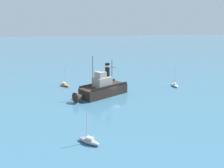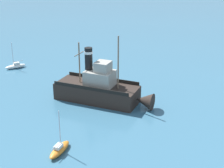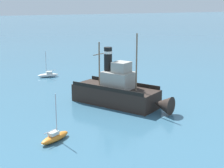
{
  "view_description": "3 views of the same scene",
  "coord_description": "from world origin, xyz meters",
  "px_view_note": "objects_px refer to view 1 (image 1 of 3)",
  "views": [
    {
      "loc": [
        -53.21,
        13.51,
        16.84
      ],
      "look_at": [
        -1.92,
        0.84,
        3.47
      ],
      "focal_mm": 38.0,
      "sensor_mm": 36.0,
      "label": 1
    },
    {
      "loc": [
        27.07,
        39.71,
        20.7
      ],
      "look_at": [
        -1.27,
        2.92,
        2.24
      ],
      "focal_mm": 55.0,
      "sensor_mm": 36.0,
      "label": 2
    },
    {
      "loc": [
        21.08,
        42.79,
        13.89
      ],
      "look_at": [
        0.59,
        0.46,
        2.44
      ],
      "focal_mm": 55.0,
      "sensor_mm": 36.0,
      "label": 3
    }
  ],
  "objects_px": {
    "old_tugboat": "(102,89)",
    "sailboat_grey": "(89,141)",
    "sailboat_orange": "(65,85)",
    "sailboat_white": "(175,85)"
  },
  "relations": [
    {
      "from": "sailboat_grey",
      "to": "sailboat_orange",
      "type": "xyz_separation_m",
      "value": [
        34.16,
        1.71,
        0.0
      ]
    },
    {
      "from": "old_tugboat",
      "to": "sailboat_grey",
      "type": "bearing_deg",
      "value": 163.88
    },
    {
      "from": "sailboat_white",
      "to": "sailboat_grey",
      "type": "bearing_deg",
      "value": 133.52
    },
    {
      "from": "sailboat_white",
      "to": "sailboat_orange",
      "type": "xyz_separation_m",
      "value": [
        7.57,
        29.71,
        0.0
      ]
    },
    {
      "from": "sailboat_grey",
      "to": "sailboat_orange",
      "type": "relative_size",
      "value": 1.0
    },
    {
      "from": "sailboat_orange",
      "to": "old_tugboat",
      "type": "bearing_deg",
      "value": -144.31
    },
    {
      "from": "sailboat_white",
      "to": "sailboat_orange",
      "type": "height_order",
      "value": "same"
    },
    {
      "from": "sailboat_orange",
      "to": "sailboat_white",
      "type": "bearing_deg",
      "value": -104.3
    },
    {
      "from": "old_tugboat",
      "to": "sailboat_grey",
      "type": "relative_size",
      "value": 2.9
    },
    {
      "from": "sailboat_grey",
      "to": "sailboat_white",
      "type": "distance_m",
      "value": 38.61
    }
  ]
}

